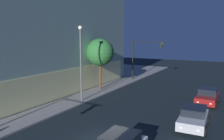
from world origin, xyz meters
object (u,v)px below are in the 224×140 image
Objects in this scene: car_red at (208,96)px; traffic_light_far_corner at (143,53)px; sidewalk_tree at (100,52)px; car_silver at (194,117)px; street_lamp_sidewalk at (81,54)px.

traffic_light_far_corner is at bearing 49.82° from car_red.
traffic_light_far_corner is at bearing -15.89° from sidewalk_tree.
traffic_light_far_corner is 1.48× the size of car_silver.
car_silver is at bearing 178.58° from car_red.
sidewalk_tree is 1.54× the size of car_silver.
sidewalk_tree is at bearing 88.97° from car_red.
street_lamp_sidewalk is 14.01m from car_red.
car_red is at bearing -64.70° from street_lamp_sidewalk.
street_lamp_sidewalk reaches higher than car_red.
street_lamp_sidewalk is at bearing 115.30° from car_red.
traffic_light_far_corner reaches higher than car_red.
street_lamp_sidewalk is at bearing 81.98° from car_silver.
street_lamp_sidewalk is 1.85× the size of car_silver.
car_silver is (-16.46, -10.59, -3.71)m from traffic_light_far_corner.
traffic_light_far_corner is 1.50× the size of car_red.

